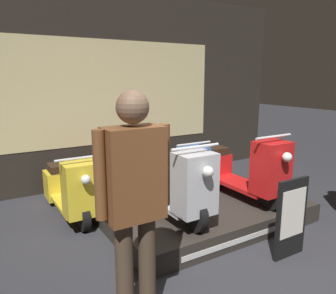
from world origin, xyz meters
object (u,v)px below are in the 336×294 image
(scooter_backrow_2, at_px, (174,171))
(price_sign_board, at_px, (291,218))
(scooter_display_left, at_px, (168,184))
(scooter_display_right, at_px, (240,170))
(scooter_backrow_1, at_px, (127,179))
(person_left_browsing, at_px, (134,193))
(scooter_backrow_0, at_px, (70,189))

(scooter_backrow_2, relative_size, price_sign_board, 1.87)
(scooter_display_left, height_order, scooter_display_right, same)
(scooter_backrow_1, bearing_deg, person_left_browsing, -112.33)
(scooter_backrow_1, bearing_deg, scooter_display_right, -43.10)
(scooter_backrow_1, bearing_deg, price_sign_board, -69.39)
(price_sign_board, bearing_deg, scooter_backrow_1, 110.61)
(price_sign_board, bearing_deg, scooter_backrow_2, 90.40)
(scooter_display_left, distance_m, scooter_display_right, 1.12)
(scooter_display_left, distance_m, person_left_browsing, 1.52)
(scooter_backrow_2, bearing_deg, scooter_display_right, -71.95)
(scooter_backrow_2, relative_size, person_left_browsing, 0.90)
(scooter_backrow_0, height_order, price_sign_board, scooter_backrow_0)
(scooter_backrow_2, bearing_deg, person_left_browsing, -127.87)
(scooter_backrow_2, xyz_separation_m, person_left_browsing, (-1.71, -2.20, 0.65))
(scooter_display_right, height_order, price_sign_board, scooter_display_right)
(scooter_backrow_1, distance_m, person_left_browsing, 2.47)
(scooter_backrow_1, relative_size, scooter_backrow_2, 1.00)
(scooter_display_right, bearing_deg, price_sign_board, -107.11)
(price_sign_board, bearing_deg, person_left_browsing, -179.59)
(scooter_backrow_1, bearing_deg, scooter_backrow_2, 0.00)
(scooter_display_right, height_order, scooter_backrow_0, scooter_display_right)
(scooter_backrow_2, bearing_deg, scooter_backrow_1, 180.00)
(scooter_display_left, xyz_separation_m, scooter_backrow_1, (-0.05, 1.09, -0.24))
(scooter_display_left, distance_m, scooter_backrow_2, 1.35)
(scooter_display_left, xyz_separation_m, person_left_browsing, (-0.95, -1.12, 0.41))
(scooter_display_right, bearing_deg, person_left_browsing, -151.68)
(scooter_display_right, xyz_separation_m, scooter_backrow_1, (-1.16, 1.09, -0.24))
(scooter_backrow_0, xyz_separation_m, scooter_backrow_1, (0.81, 0.00, 0.00))
(scooter_display_left, relative_size, scooter_backrow_2, 1.00)
(scooter_backrow_0, bearing_deg, scooter_backrow_2, 0.00)
(scooter_display_left, xyz_separation_m, scooter_display_right, (1.12, 0.00, 0.00))
(scooter_backrow_1, xyz_separation_m, scooter_backrow_2, (0.81, 0.00, 0.00))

